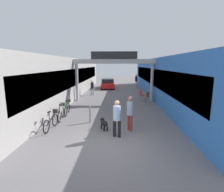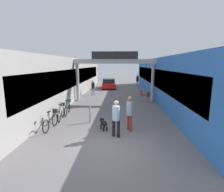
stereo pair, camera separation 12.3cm
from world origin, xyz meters
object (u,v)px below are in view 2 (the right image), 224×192
(pedestrian_companion, at_px, (130,111))
(parked_car_red, at_px, (109,84))
(bicycle_green_third, at_px, (68,107))
(cafe_chair_red_farther, at_px, (142,94))
(bicycle_black_nearest, at_px, (51,120))
(pedestrian_carrying_crate, at_px, (93,87))
(bollard_post_metal, at_px, (90,114))
(pedestrian_elderly_walking, at_px, (137,80))
(dog_on_leash, at_px, (103,123))
(cafe_chair_wood_nearer, at_px, (147,96))
(pedestrian_with_dog, at_px, (116,116))
(bicycle_silver_second, at_px, (61,112))

(pedestrian_companion, distance_m, parked_car_red, 15.73)
(bicycle_green_third, relative_size, cafe_chair_red_farther, 1.90)
(bicycle_green_third, bearing_deg, bicycle_black_nearest, -90.12)
(pedestrian_carrying_crate, xyz_separation_m, bicycle_green_third, (-0.59, -7.14, -0.48))
(bicycle_green_third, xyz_separation_m, bollard_post_metal, (1.81, -1.70, 0.05))
(cafe_chair_red_farther, bearing_deg, pedestrian_elderly_walking, 87.77)
(bicycle_black_nearest, bearing_deg, bollard_post_metal, 29.81)
(bicycle_green_third, bearing_deg, bollard_post_metal, -43.09)
(bicycle_black_nearest, bearing_deg, cafe_chair_red_farther, 53.56)
(pedestrian_elderly_walking, bearing_deg, dog_on_leash, -100.99)
(cafe_chair_wood_nearer, bearing_deg, pedestrian_companion, -105.46)
(bicycle_green_third, relative_size, cafe_chair_wood_nearer, 1.90)
(dog_on_leash, bearing_deg, pedestrian_companion, -3.36)
(bicycle_black_nearest, relative_size, bollard_post_metal, 1.77)
(pedestrian_carrying_crate, xyz_separation_m, parked_car_red, (1.28, 5.63, -0.27))
(pedestrian_with_dog, xyz_separation_m, bicycle_silver_second, (-3.38, 2.45, -0.54))
(pedestrian_elderly_walking, xyz_separation_m, dog_on_leash, (-3.19, -16.43, -0.73))
(pedestrian_elderly_walking, height_order, cafe_chair_red_farther, pedestrian_elderly_walking)
(bicycle_silver_second, height_order, cafe_chair_red_farther, bicycle_silver_second)
(pedestrian_companion, bearing_deg, pedestrian_carrying_crate, 108.97)
(parked_car_red, bearing_deg, bicycle_green_third, -98.32)
(dog_on_leash, bearing_deg, cafe_chair_wood_nearer, 64.42)
(pedestrian_companion, xyz_separation_m, dog_on_leash, (-1.32, 0.08, -0.65))
(cafe_chair_wood_nearer, relative_size, parked_car_red, 0.22)
(pedestrian_with_dog, distance_m, pedestrian_carrying_crate, 11.11)
(pedestrian_elderly_walking, relative_size, bollard_post_metal, 1.94)
(pedestrian_with_dog, height_order, cafe_chair_red_farther, pedestrian_with_dog)
(dog_on_leash, bearing_deg, cafe_chair_red_farther, 69.19)
(dog_on_leash, relative_size, cafe_chair_red_farther, 0.88)
(pedestrian_elderly_walking, distance_m, dog_on_leash, 16.76)
(pedestrian_with_dog, xyz_separation_m, bicycle_green_third, (-3.36, 3.62, -0.54))
(bicycle_green_third, relative_size, parked_car_red, 0.41)
(pedestrian_carrying_crate, bearing_deg, bollard_post_metal, -82.11)
(cafe_chair_wood_nearer, relative_size, cafe_chair_red_farther, 1.00)
(bicycle_silver_second, bearing_deg, bicycle_black_nearest, -89.24)
(cafe_chair_red_farther, bearing_deg, parked_car_red, 114.53)
(bicycle_green_third, bearing_deg, parked_car_red, 81.68)
(pedestrian_elderly_walking, height_order, cafe_chair_wood_nearer, pedestrian_elderly_walking)
(pedestrian_elderly_walking, relative_size, bicycle_green_third, 1.10)
(dog_on_leash, xyz_separation_m, bicycle_silver_second, (-2.71, 1.56, 0.09))
(pedestrian_companion, height_order, bollard_post_metal, pedestrian_companion)
(pedestrian_with_dog, bearing_deg, bollard_post_metal, 128.72)
(pedestrian_elderly_walking, bearing_deg, bollard_post_metal, -104.78)
(bollard_post_metal, bearing_deg, pedestrian_companion, -26.87)
(cafe_chair_red_farther, bearing_deg, pedestrian_with_dog, -104.53)
(bollard_post_metal, bearing_deg, dog_on_leash, -49.91)
(pedestrian_with_dog, relative_size, cafe_chair_wood_nearer, 1.91)
(bollard_post_metal, height_order, cafe_chair_wood_nearer, bollard_post_metal)
(pedestrian_elderly_walking, xyz_separation_m, bicycle_black_nearest, (-5.88, -16.44, -0.63))
(pedestrian_companion, height_order, cafe_chair_red_farther, pedestrian_companion)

